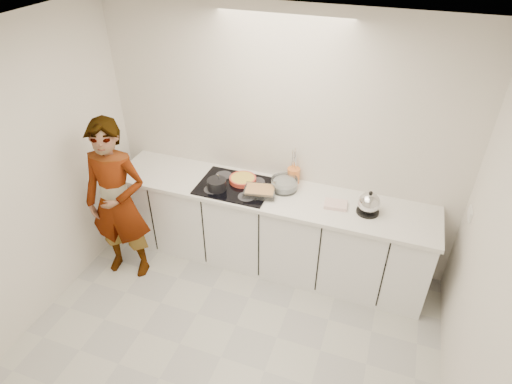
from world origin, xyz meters
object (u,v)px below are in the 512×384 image
(saucepan, at_px, (217,184))
(baking_dish, at_px, (260,191))
(hob, at_px, (235,186))
(utensil_crock, at_px, (293,175))
(mixing_bowl, at_px, (284,184))
(kettle, at_px, (369,204))
(tart_dish, at_px, (243,179))
(cook, at_px, (117,203))

(saucepan, relative_size, baking_dish, 0.70)
(hob, distance_m, utensil_crock, 0.60)
(mixing_bowl, distance_m, utensil_crock, 0.16)
(kettle, xyz_separation_m, utensil_crock, (-0.78, 0.26, -0.02))
(baking_dish, bearing_deg, mixing_bowl, 41.96)
(tart_dish, bearing_deg, mixing_bowl, 3.12)
(baking_dish, relative_size, kettle, 1.25)
(mixing_bowl, bearing_deg, cook, -154.73)
(saucepan, bearing_deg, kettle, 5.06)
(kettle, bearing_deg, baking_dish, -176.40)
(tart_dish, height_order, kettle, kettle)
(kettle, height_order, utensil_crock, kettle)
(hob, height_order, utensil_crock, utensil_crock)
(mixing_bowl, height_order, kettle, kettle)
(cook, bearing_deg, tart_dish, 24.20)
(cook, bearing_deg, saucepan, 19.65)
(hob, bearing_deg, kettle, 0.55)
(baking_dish, bearing_deg, utensil_crock, 53.62)
(utensil_crock, bearing_deg, kettle, -18.74)
(tart_dish, bearing_deg, utensil_crock, 20.49)
(saucepan, distance_m, cook, 0.97)
(baking_dish, distance_m, utensil_crock, 0.41)
(mixing_bowl, bearing_deg, saucepan, -159.07)
(baking_dish, bearing_deg, cook, -157.82)
(kettle, bearing_deg, utensil_crock, 161.26)
(tart_dish, relative_size, saucepan, 1.33)
(hob, bearing_deg, cook, -150.04)
(hob, xyz_separation_m, mixing_bowl, (0.48, 0.12, 0.05))
(tart_dish, distance_m, cook, 1.24)
(saucepan, bearing_deg, utensil_crock, 30.40)
(hob, xyz_separation_m, cook, (-0.99, -0.57, -0.05))
(hob, distance_m, saucepan, 0.19)
(tart_dish, bearing_deg, saucepan, -131.64)
(tart_dish, bearing_deg, baking_dish, -32.24)
(saucepan, bearing_deg, cook, -151.76)
(kettle, relative_size, cook, 0.16)
(hob, relative_size, utensil_crock, 4.55)
(hob, xyz_separation_m, saucepan, (-0.14, -0.12, 0.06))
(mixing_bowl, relative_size, utensil_crock, 2.14)
(saucepan, bearing_deg, tart_dish, 48.36)
(mixing_bowl, bearing_deg, tart_dish, -176.88)
(hob, relative_size, cook, 0.42)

